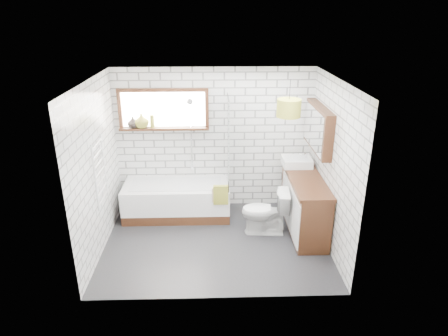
{
  "coord_description": "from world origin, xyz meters",
  "views": [
    {
      "loc": [
        -0.04,
        -5.35,
        3.41
      ],
      "look_at": [
        0.14,
        0.25,
        1.14
      ],
      "focal_mm": 32.0,
      "sensor_mm": 36.0,
      "label": 1
    }
  ],
  "objects_px": {
    "basin": "(297,162)",
    "pendant": "(289,108)",
    "toilet": "(265,212)",
    "vanity": "(304,203)",
    "bathtub": "(177,200)"
  },
  "relations": [
    {
      "from": "basin",
      "to": "pendant",
      "type": "height_order",
      "value": "pendant"
    },
    {
      "from": "bathtub",
      "to": "pendant",
      "type": "bearing_deg",
      "value": -26.03
    },
    {
      "from": "vanity",
      "to": "pendant",
      "type": "relative_size",
      "value": 4.74
    },
    {
      "from": "pendant",
      "to": "toilet",
      "type": "bearing_deg",
      "value": 142.7
    },
    {
      "from": "bathtub",
      "to": "toilet",
      "type": "height_order",
      "value": "toilet"
    },
    {
      "from": "bathtub",
      "to": "toilet",
      "type": "distance_m",
      "value": 1.59
    },
    {
      "from": "basin",
      "to": "toilet",
      "type": "distance_m",
      "value": 1.05
    },
    {
      "from": "toilet",
      "to": "bathtub",
      "type": "bearing_deg",
      "value": -109.36
    },
    {
      "from": "toilet",
      "to": "pendant",
      "type": "height_order",
      "value": "pendant"
    },
    {
      "from": "basin",
      "to": "toilet",
      "type": "bearing_deg",
      "value": -133.96
    },
    {
      "from": "vanity",
      "to": "pendant",
      "type": "xyz_separation_m",
      "value": [
        -0.41,
        -0.3,
        1.64
      ]
    },
    {
      "from": "basin",
      "to": "pendant",
      "type": "relative_size",
      "value": 1.41
    },
    {
      "from": "vanity",
      "to": "toilet",
      "type": "relative_size",
      "value": 2.14
    },
    {
      "from": "vanity",
      "to": "basin",
      "type": "relative_size",
      "value": 3.37
    },
    {
      "from": "vanity",
      "to": "toilet",
      "type": "distance_m",
      "value": 0.67
    }
  ]
}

